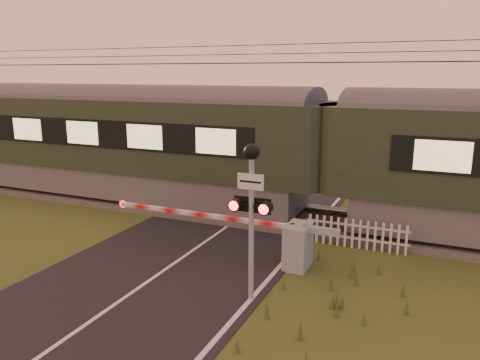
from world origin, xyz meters
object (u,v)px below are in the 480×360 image
at_px(boom_gate, 288,242).
at_px(picket_fence, 356,234).
at_px(train, 330,155).
at_px(crossing_signal, 251,195).

distance_m(boom_gate, picket_fence, 2.57).
height_order(train, boom_gate, train).
distance_m(train, picket_fence, 3.07).
bearing_deg(picket_fence, train, 125.19).
xyz_separation_m(crossing_signal, picket_fence, (1.66, 4.31, -2.08)).
bearing_deg(train, boom_gate, -92.29).
distance_m(boom_gate, crossing_signal, 2.91).
xyz_separation_m(train, crossing_signal, (-0.32, -6.20, 0.06)).
bearing_deg(boom_gate, train, 87.71).
xyz_separation_m(train, picket_fence, (1.34, -1.89, -2.02)).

